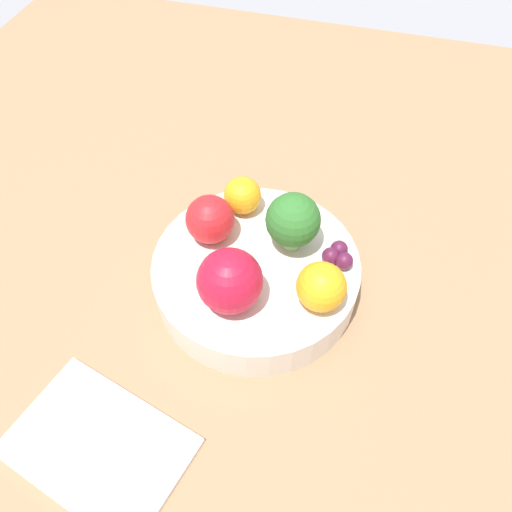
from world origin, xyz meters
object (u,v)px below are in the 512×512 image
(broccoli, at_px, (293,221))
(orange_back, at_px, (243,195))
(apple_red, at_px, (230,281))
(apple_green, at_px, (210,219))
(bowl, at_px, (256,274))
(napkin, at_px, (99,446))
(grape_cluster, at_px, (338,255))
(orange_front, at_px, (321,287))

(broccoli, xyz_separation_m, orange_back, (0.04, 0.06, -0.02))
(apple_red, bearing_deg, apple_green, 31.71)
(bowl, bearing_deg, apple_red, 168.00)
(orange_back, relative_size, napkin, 0.23)
(orange_back, bearing_deg, grape_cluster, -111.22)
(bowl, distance_m, orange_front, 0.09)
(bowl, relative_size, apple_green, 4.19)
(bowl, bearing_deg, napkin, 157.09)
(bowl, height_order, orange_front, orange_front)
(orange_back, bearing_deg, napkin, 169.26)
(orange_front, xyz_separation_m, grape_cluster, (0.05, -0.01, -0.02))
(apple_red, xyz_separation_m, grape_cluster, (0.08, -0.09, -0.02))
(broccoli, distance_m, napkin, 0.28)
(orange_front, height_order, grape_cluster, orange_front)
(orange_front, bearing_deg, grape_cluster, -8.85)
(apple_green, bearing_deg, orange_back, -23.68)
(apple_red, relative_size, orange_back, 1.52)
(apple_red, bearing_deg, bowl, -12.00)
(broccoli, bearing_deg, apple_red, 154.32)
(apple_red, distance_m, orange_back, 0.12)
(orange_front, height_order, orange_back, orange_front)
(napkin, bearing_deg, grape_cluster, -36.05)
(orange_front, distance_m, grape_cluster, 0.06)
(apple_green, distance_m, orange_front, 0.14)
(broccoli, height_order, apple_green, broccoli)
(bowl, relative_size, broccoli, 3.24)
(broccoli, height_order, orange_front, broccoli)
(apple_green, bearing_deg, bowl, -111.02)
(apple_red, relative_size, napkin, 0.36)
(grape_cluster, bearing_deg, orange_front, 171.15)
(broccoli, bearing_deg, napkin, 153.98)
(apple_red, xyz_separation_m, orange_front, (0.02, -0.08, -0.01))
(apple_red, bearing_deg, orange_back, 11.29)
(apple_red, distance_m, orange_front, 0.09)
(orange_back, distance_m, grape_cluster, 0.12)
(apple_green, relative_size, grape_cluster, 1.59)
(apple_green, height_order, napkin, apple_green)
(grape_cluster, bearing_deg, apple_green, 91.18)
(broccoli, distance_m, apple_red, 0.09)
(bowl, distance_m, orange_back, 0.09)
(bowl, relative_size, apple_red, 3.44)
(apple_red, height_order, orange_back, apple_red)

